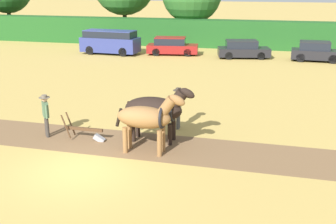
# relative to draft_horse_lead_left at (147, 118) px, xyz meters

# --- Properties ---
(ground_plane) EXTENTS (240.00, 240.00, 0.00)m
(ground_plane) POSITION_rel_draft_horse_lead_left_xyz_m (-1.76, -2.03, -1.34)
(ground_plane) COLOR tan
(plowed_furrow_strip) EXTENTS (24.40, 3.05, 0.01)m
(plowed_furrow_strip) POSITION_rel_draft_horse_lead_left_xyz_m (-3.76, 0.65, -1.34)
(plowed_furrow_strip) COLOR brown
(plowed_furrow_strip) RESTS_ON ground
(hedgerow) EXTENTS (64.03, 1.92, 2.54)m
(hedgerow) POSITION_rel_draft_horse_lead_left_xyz_m (-1.76, 26.24, -0.07)
(hedgerow) COLOR #1E511E
(hedgerow) RESTS_ON ground
(draft_horse_lead_left) EXTENTS (2.68, 0.88, 2.35)m
(draft_horse_lead_left) POSITION_rel_draft_horse_lead_left_xyz_m (0.00, 0.00, 0.00)
(draft_horse_lead_left) COLOR brown
(draft_horse_lead_left) RESTS_ON ground
(draft_horse_lead_right) EXTENTS (2.91, 1.06, 2.30)m
(draft_horse_lead_right) POSITION_rel_draft_horse_lead_left_xyz_m (0.01, 1.21, -0.04)
(draft_horse_lead_right) COLOR black
(draft_horse_lead_right) RESTS_ON ground
(plow) EXTENTS (1.75, 0.47, 1.13)m
(plow) POSITION_rel_draft_horse_lead_left_xyz_m (-2.65, 0.64, -1.01)
(plow) COLOR #4C331E
(plow) RESTS_ON ground
(farmer_at_plow) EXTENTS (0.46, 0.55, 1.74)m
(farmer_at_plow) POSITION_rel_draft_horse_lead_left_xyz_m (-4.42, 0.63, -0.31)
(farmer_at_plow) COLOR #38332D
(farmer_at_plow) RESTS_ON ground
(farmer_beside_team) EXTENTS (0.45, 0.69, 1.78)m
(farmer_beside_team) POSITION_rel_draft_horse_lead_left_xyz_m (0.53, 2.85, -0.28)
(farmer_beside_team) COLOR #4C4C4C
(farmer_beside_team) RESTS_ON ground
(parked_van) EXTENTS (5.06, 2.20, 2.02)m
(parked_van) POSITION_rel_draft_horse_lead_left_xyz_m (-9.29, 20.15, -0.29)
(parked_van) COLOR navy
(parked_van) RESTS_ON ground
(parked_car_left) EXTENTS (4.47, 2.26, 1.49)m
(parked_car_left) POSITION_rel_draft_horse_lead_left_xyz_m (-4.06, 21.04, -0.62)
(parked_car_left) COLOR maroon
(parked_car_left) RESTS_ON ground
(parked_car_center_left) EXTENTS (4.41, 2.58, 1.45)m
(parked_car_center_left) POSITION_rel_draft_horse_lead_left_xyz_m (1.93, 20.90, -0.64)
(parked_car_center_left) COLOR black
(parked_car_center_left) RESTS_ON ground
(parked_car_center) EXTENTS (3.88, 1.87, 1.54)m
(parked_car_center) POSITION_rel_draft_horse_lead_left_xyz_m (7.58, 20.82, -0.60)
(parked_car_center) COLOR black
(parked_car_center) RESTS_ON ground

